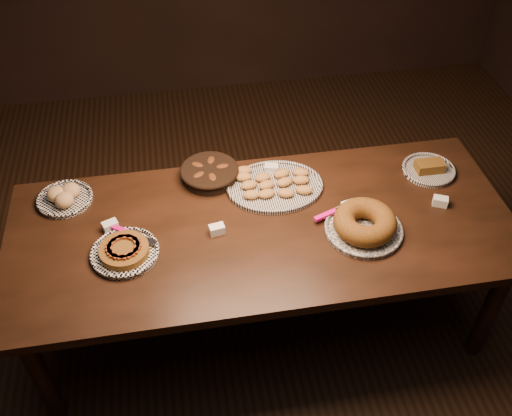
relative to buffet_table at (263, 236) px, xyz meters
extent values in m
plane|color=black|center=(0.00, 0.00, -0.68)|extent=(5.00, 5.00, 0.00)
cube|color=black|center=(0.00, 0.00, 0.05)|extent=(2.40, 1.00, 0.05)
cylinder|color=black|center=(-1.08, -0.38, -0.33)|extent=(0.08, 0.08, 0.70)
cylinder|color=black|center=(1.08, -0.38, -0.33)|extent=(0.08, 0.08, 0.70)
cylinder|color=black|center=(-1.08, 0.38, -0.33)|extent=(0.08, 0.08, 0.70)
cylinder|color=black|center=(1.08, 0.38, -0.33)|extent=(0.08, 0.08, 0.70)
torus|color=white|center=(-0.64, -0.08, 0.09)|extent=(0.31, 0.31, 0.02)
cylinder|color=#543010|center=(-0.64, -0.08, 0.10)|extent=(0.27, 0.27, 0.04)
cube|color=#5D280F|center=(-0.58, -0.09, 0.13)|extent=(0.04, 0.08, 0.01)
cube|color=#5D280F|center=(-0.59, -0.06, 0.13)|extent=(0.05, 0.08, 0.01)
cube|color=#5D280F|center=(-0.61, -0.03, 0.13)|extent=(0.07, 0.06, 0.01)
cube|color=#5D280F|center=(-0.64, -0.02, 0.13)|extent=(0.08, 0.03, 0.01)
cube|color=#5D280F|center=(-0.67, -0.03, 0.13)|extent=(0.08, 0.05, 0.01)
cube|color=#5D280F|center=(-0.69, -0.05, 0.13)|extent=(0.06, 0.08, 0.01)
cube|color=#5D280F|center=(-0.70, -0.08, 0.13)|extent=(0.03, 0.08, 0.01)
cube|color=#5D280F|center=(-0.69, -0.11, 0.13)|extent=(0.06, 0.07, 0.01)
cube|color=#5D280F|center=(-0.66, -0.13, 0.13)|extent=(0.08, 0.05, 0.01)
cube|color=#5D280F|center=(-0.63, -0.14, 0.13)|extent=(0.08, 0.04, 0.01)
cube|color=#5D280F|center=(-0.60, -0.12, 0.13)|extent=(0.07, 0.07, 0.01)
cube|color=#ED0B84|center=(-0.67, 0.06, 0.10)|extent=(0.11, 0.09, 0.02)
cube|color=silver|center=(-0.56, -0.02, 0.10)|extent=(0.14, 0.11, 0.00)
torus|color=black|center=(0.11, 0.25, 0.09)|extent=(0.39, 0.39, 0.02)
ellipsoid|color=brown|center=(-0.03, 0.19, 0.11)|extent=(0.09, 0.06, 0.04)
ellipsoid|color=brown|center=(0.05, 0.18, 0.11)|extent=(0.09, 0.07, 0.04)
ellipsoid|color=brown|center=(0.15, 0.17, 0.11)|extent=(0.10, 0.07, 0.04)
ellipsoid|color=brown|center=(0.24, 0.18, 0.11)|extent=(0.10, 0.07, 0.04)
ellipsoid|color=brown|center=(-0.03, 0.26, 0.11)|extent=(0.09, 0.07, 0.04)
ellipsoid|color=brown|center=(0.06, 0.25, 0.11)|extent=(0.09, 0.07, 0.04)
ellipsoid|color=brown|center=(0.16, 0.25, 0.11)|extent=(0.10, 0.08, 0.04)
ellipsoid|color=brown|center=(0.24, 0.25, 0.11)|extent=(0.09, 0.06, 0.04)
ellipsoid|color=brown|center=(-0.04, 0.33, 0.11)|extent=(0.09, 0.06, 0.04)
ellipsoid|color=brown|center=(0.05, 0.31, 0.11)|extent=(0.09, 0.07, 0.04)
ellipsoid|color=brown|center=(0.15, 0.32, 0.11)|extent=(0.09, 0.07, 0.04)
ellipsoid|color=brown|center=(0.25, 0.31, 0.11)|extent=(0.10, 0.07, 0.04)
ellipsoid|color=brown|center=(-0.03, 0.38, 0.11)|extent=(0.09, 0.06, 0.04)
torus|color=black|center=(0.45, -0.12, 0.09)|extent=(0.37, 0.37, 0.02)
torus|color=brown|center=(0.45, -0.12, 0.14)|extent=(0.32, 0.32, 0.10)
cube|color=#ED0B84|center=(0.30, -0.01, 0.10)|extent=(0.12, 0.07, 0.02)
cube|color=silver|center=(0.42, 0.03, 0.10)|extent=(0.15, 0.08, 0.00)
cylinder|color=black|center=(-0.21, 0.38, 0.11)|extent=(0.29, 0.29, 0.07)
torus|color=black|center=(-0.21, 0.38, 0.13)|extent=(0.30, 0.30, 0.02)
ellipsoid|color=#361A0A|center=(-0.14, 0.39, 0.13)|extent=(0.09, 0.06, 0.04)
ellipsoid|color=#361A0A|center=(-0.19, 0.45, 0.13)|extent=(0.07, 0.10, 0.04)
ellipsoid|color=#361A0A|center=(-0.27, 0.42, 0.13)|extent=(0.10, 0.09, 0.04)
ellipsoid|color=#361A0A|center=(-0.27, 0.34, 0.13)|extent=(0.10, 0.09, 0.04)
ellipsoid|color=#361A0A|center=(-0.20, 0.31, 0.13)|extent=(0.06, 0.09, 0.04)
torus|color=white|center=(-0.93, 0.33, 0.09)|extent=(0.27, 0.27, 0.02)
ellipsoid|color=#AC814F|center=(-0.97, 0.34, 0.12)|extent=(0.09, 0.09, 0.07)
ellipsoid|color=#AC814F|center=(-0.90, 0.35, 0.12)|extent=(0.09, 0.09, 0.07)
ellipsoid|color=#AC814F|center=(-0.92, 0.28, 0.12)|extent=(0.09, 0.09, 0.07)
torus|color=black|center=(0.92, 0.24, 0.09)|extent=(0.27, 0.27, 0.02)
cube|color=#543010|center=(0.92, 0.24, 0.11)|extent=(0.14, 0.08, 0.05)
cube|color=white|center=(-0.22, -0.01, 0.10)|extent=(0.08, 0.06, 0.04)
cube|color=white|center=(0.11, 0.38, 0.10)|extent=(0.08, 0.06, 0.04)
cube|color=white|center=(0.43, 0.04, 0.10)|extent=(0.08, 0.06, 0.04)
cube|color=white|center=(-0.71, 0.09, 0.10)|extent=(0.08, 0.07, 0.04)
cube|color=white|center=(0.88, -0.01, 0.10)|extent=(0.08, 0.07, 0.04)
camera|label=1|loc=(-0.35, -1.87, 1.98)|focal=40.00mm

